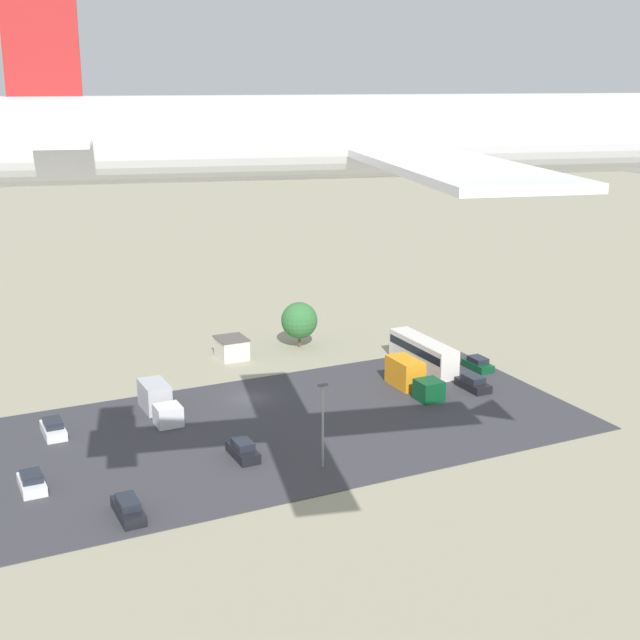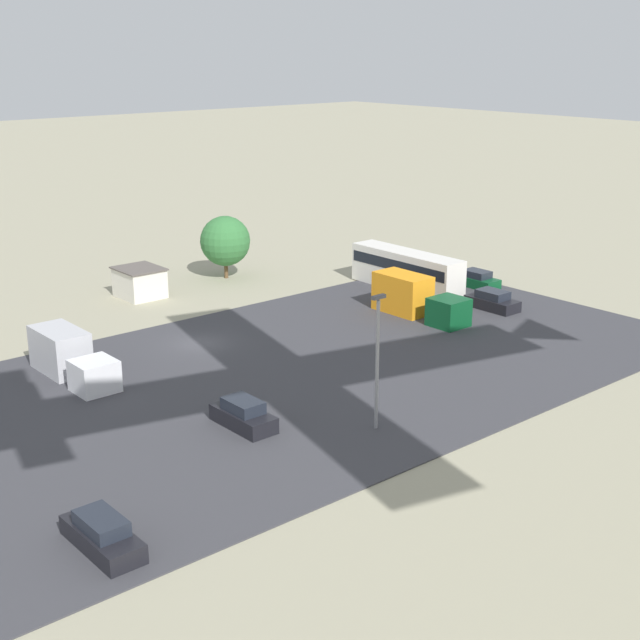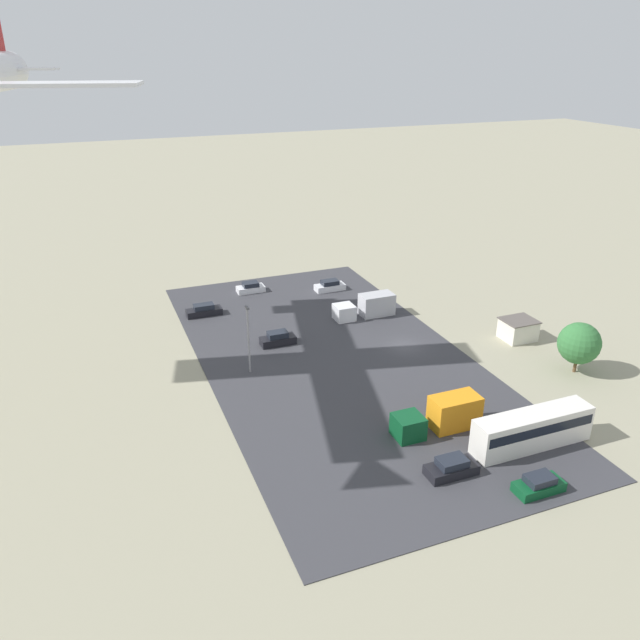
{
  "view_description": "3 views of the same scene",
  "coord_description": "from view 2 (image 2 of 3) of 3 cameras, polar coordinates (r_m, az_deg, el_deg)",
  "views": [
    {
      "loc": [
        32.3,
        83.91,
        33.79
      ],
      "look_at": [
        4.45,
        26.43,
        15.91
      ],
      "focal_mm": 50.0,
      "sensor_mm": 36.0,
      "label": 1
    },
    {
      "loc": [
        33.12,
        52.16,
        20.89
      ],
      "look_at": [
        -5.34,
        7.26,
        2.47
      ],
      "focal_mm": 50.0,
      "sensor_mm": 36.0,
      "label": 2
    },
    {
      "loc": [
        -58.88,
        34.27,
        33.14
      ],
      "look_at": [
        -2.54,
        12.01,
        6.5
      ],
      "focal_mm": 35.0,
      "sensor_mm": 36.0,
      "label": 3
    }
  ],
  "objects": [
    {
      "name": "parked_car_1",
      "position": [
        50.84,
        -4.93,
        -6.09
      ],
      "size": [
        1.83,
        4.25,
        1.63
      ],
      "rotation": [
        0.0,
        0.0,
        3.14
      ],
      "color": "black",
      "rests_on": "ground"
    },
    {
      "name": "tree_near_shed",
      "position": [
        82.58,
        -6.09,
        5.05
      ],
      "size": [
        4.61,
        4.61,
        5.81
      ],
      "color": "brown",
      "rests_on": "ground"
    },
    {
      "name": "parking_lot_surface",
      "position": [
        58.17,
        -2.81,
        -3.72
      ],
      "size": [
        59.25,
        29.47,
        0.08
      ],
      "color": "#38383D",
      "rests_on": "ground"
    },
    {
      "name": "light_pole_lot_centre",
      "position": [
        49.22,
        3.69,
        -2.3
      ],
      "size": [
        0.9,
        0.28,
        7.8
      ],
      "color": "gray",
      "rests_on": "ground"
    },
    {
      "name": "bus",
      "position": [
        78.76,
        5.57,
        3.27
      ],
      "size": [
        2.54,
        11.5,
        3.38
      ],
      "color": "silver",
      "rests_on": "ground"
    },
    {
      "name": "parked_truck_0",
      "position": [
        71.12,
        6.11,
        1.39
      ],
      "size": [
        2.54,
        8.54,
        3.13
      ],
      "color": "#0C4723",
      "rests_on": "ground"
    },
    {
      "name": "parked_car_0",
      "position": [
        40.38,
        -13.76,
        -13.21
      ],
      "size": [
        1.77,
        4.71,
        1.55
      ],
      "color": "black",
      "rests_on": "ground"
    },
    {
      "name": "parked_car_3",
      "position": [
        74.11,
        10.97,
        1.19
      ],
      "size": [
        1.99,
        4.42,
        1.55
      ],
      "color": "black",
      "rests_on": "ground"
    },
    {
      "name": "parked_truck_1",
      "position": [
        60.1,
        -15.73,
        -2.3
      ],
      "size": [
        2.51,
        8.24,
        2.88
      ],
      "color": "silver",
      "rests_on": "ground"
    },
    {
      "name": "shed_building",
      "position": [
        77.91,
        -11.47,
        2.38
      ],
      "size": [
        3.53,
        4.06,
        2.56
      ],
      "color": "silver",
      "rests_on": "ground"
    },
    {
      "name": "parked_car_4",
      "position": [
        80.74,
        9.99,
        2.55
      ],
      "size": [
        1.87,
        4.13,
        1.47
      ],
      "color": "#0C4723",
      "rests_on": "ground"
    },
    {
      "name": "ground_plane",
      "position": [
        65.22,
        -7.74,
        -1.54
      ],
      "size": [
        400.0,
        400.0,
        0.0
      ],
      "primitive_type": "plane",
      "color": "gray"
    }
  ]
}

